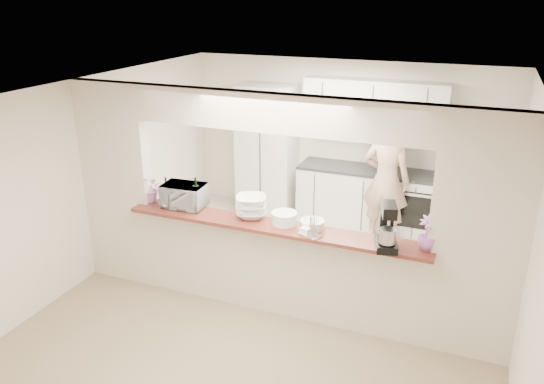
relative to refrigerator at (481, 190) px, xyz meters
The scene contains 19 objects.
floor 3.46m from the refrigerator, 127.72° to the right, with size 6.00×6.00×0.00m, color tan.
tile_overlay 2.48m from the refrigerator, 151.78° to the right, with size 5.00×2.90×0.01m, color beige.
partition 3.41m from the refrigerator, 127.72° to the right, with size 5.00×0.15×2.50m.
bar_counter 3.37m from the refrigerator, 127.68° to the right, with size 3.40×0.38×1.09m.
kitchen_cabinets 2.24m from the refrigerator, behind, with size 3.15×0.62×2.25m.
refrigerator is the anchor object (origin of this frame).
flower_left 4.50m from the refrigerator, 144.54° to the right, with size 0.29×0.25×0.32m, color #DC74C1.
wine_bottle_a 4.32m from the refrigerator, 143.21° to the right, with size 0.06×0.06×0.32m.
wine_bottle_b 4.01m from the refrigerator, 139.77° to the right, with size 0.07×0.07×0.37m.
toaster_oven 4.14m from the refrigerator, 140.91° to the right, with size 0.49×0.33×0.27m, color #AEAFB3.
serving_bowls 3.52m from the refrigerator, 132.11° to the right, with size 0.33×0.33×0.24m, color white.
plate_stack_a 3.28m from the refrigerator, 126.66° to the right, with size 0.28×0.28×0.13m.
plate_stack_b 3.10m from the refrigerator, 121.89° to the right, with size 0.26×0.26×0.09m.
red_bowl 3.31m from the refrigerator, 125.61° to the right, with size 0.14×0.14×0.06m, color maroon.
tan_bowl 3.16m from the refrigerator, 121.62° to the right, with size 0.16×0.16×0.07m, color #C4AC8A.
utensil_caddy 3.24m from the refrigerator, 119.74° to the right, with size 0.27×0.22×0.22m.
stand_mixer 2.94m from the refrigerator, 106.51° to the right, with size 0.28×0.36×0.47m.
flower_right 2.74m from the refrigerator, 99.56° to the right, with size 0.19×0.19×0.35m, color #C169C4.
person 1.31m from the refrigerator, 164.51° to the right, with size 0.67×0.44×1.84m, color tan.
Camera 1 is at (1.94, -4.88, 3.44)m, focal length 35.00 mm.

